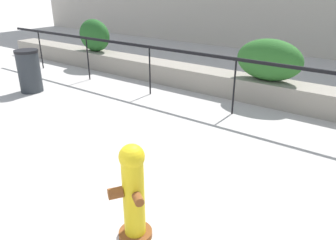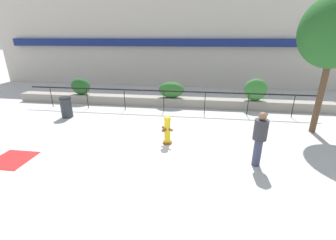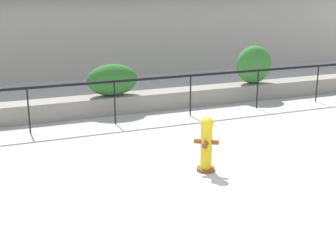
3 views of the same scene
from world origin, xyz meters
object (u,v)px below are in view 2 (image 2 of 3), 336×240
trash_bin (66,107)px  hedge_bush_1 (171,90)px  hedge_bush_0 (81,86)px  hedge_bush_2 (256,90)px  street_tree (336,32)px  fire_hydrant (167,130)px  pedestrian (260,136)px

trash_bin → hedge_bush_1: bearing=28.5°
hedge_bush_0 → hedge_bush_2: 10.04m
hedge_bush_1 → street_tree: bearing=-24.7°
fire_hydrant → hedge_bush_2: bearing=49.9°
hedge_bush_0 → hedge_bush_2: bearing=0.0°
pedestrian → trash_bin: bearing=158.0°
hedge_bush_1 → hedge_bush_0: bearing=180.0°
hedge_bush_1 → trash_bin: (-4.86, -2.65, -0.44)m
hedge_bush_0 → hedge_bush_1: size_ratio=0.81×
street_tree → hedge_bush_2: bearing=121.4°
hedge_bush_1 → street_tree: size_ratio=0.27×
fire_hydrant → trash_bin: fire_hydrant is taller
street_tree → hedge_bush_1: bearing=155.3°
hedge_bush_2 → fire_hydrant: size_ratio=1.13×
hedge_bush_1 → pedestrian: (3.41, -6.00, 0.04)m
hedge_bush_0 → fire_hydrant: hedge_bush_0 is taller
hedge_bush_2 → pedestrian: size_ratio=0.70×
hedge_bush_0 → pedestrian: pedestrian is taller
pedestrian → fire_hydrant: bearing=159.1°
fire_hydrant → trash_bin: 5.78m
hedge_bush_0 → trash_bin: bearing=-77.3°
hedge_bush_2 → street_tree: (1.78, -2.93, 2.83)m
hedge_bush_2 → fire_hydrant: bearing=-130.1°
hedge_bush_1 → street_tree: 7.61m
hedge_bush_0 → fire_hydrant: 7.69m
fire_hydrant → pedestrian: (2.94, -1.12, 0.44)m
hedge_bush_1 → hedge_bush_2: (4.57, 0.00, 0.14)m
pedestrian → hedge_bush_0: bearing=145.9°
fire_hydrant → hedge_bush_0: bearing=140.6°
hedge_bush_2 → street_tree: street_tree is taller
hedge_bush_2 → trash_bin: bearing=-164.3°
pedestrian → hedge_bush_1: bearing=119.6°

